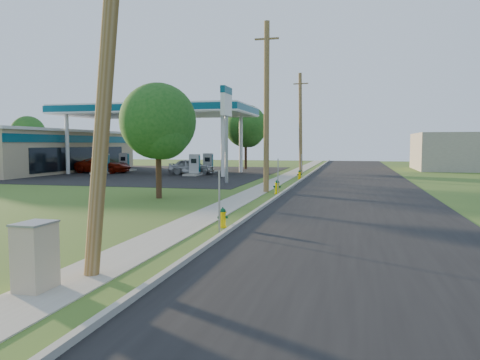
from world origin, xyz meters
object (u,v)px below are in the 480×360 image
Objects in this scene: utility_pole_far at (300,123)px; hydrant_far at (300,175)px; fuel_pump_se at (208,165)px; car_red at (104,165)px; car_silver at (192,167)px; utility_pole_near at (108,46)px; utility_cabinet at (35,257)px; hydrant_near at (223,218)px; fuel_pump_ne at (195,167)px; price_pylon at (226,107)px; utility_pole_mid at (266,107)px; tree_back at (28,134)px; tree_verge at (159,124)px; fuel_pump_nw at (104,166)px; tree_lot at (246,128)px; hydrant_mid at (277,187)px; fuel_pump_sw at (124,164)px.

hydrant_far is at bearing -84.00° from utility_pole_far.
fuel_pump_se is at bearing -173.59° from utility_pole_far.
car_silver is at bearing -87.12° from car_red.
hydrant_far is at bearing -33.68° from fuel_pump_se.
utility_cabinet is at bearing -129.97° from utility_pole_near.
hydrant_near is at bearing -88.70° from utility_pole_far.
fuel_pump_ne is 0.47× the size of price_pylon.
utility_pole_mid is at bearing -54.66° from price_pylon.
utility_pole_far is 33.08m from tree_back.
car_silver is at bearing 106.63° from utility_pole_near.
car_red is at bearing 142.78° from utility_pole_mid.
car_red is (-18.63, 32.15, -4.06)m from utility_pole_near.
utility_pole_near is at bearing -70.70° from tree_verge.
fuel_pump_nw is 0.45× the size of tree_lot.
tree_back is at bearing 129.57° from utility_pole_near.
price_pylon is 17.72m from car_red.
price_pylon reaches higher than hydrant_far.
utility_pole_near is at bearing -96.20° from hydrant_near.
utility_cabinet is (-1.76, -29.71, 0.30)m from hydrant_far.
utility_pole_near is at bearing -60.00° from fuel_pump_nw.
utility_cabinet is 37.71m from car_red.
utility_cabinet is 0.31× the size of car_silver.
fuel_pump_ne is 1.42m from car_silver.
hydrant_near is at bearing -71.60° from fuel_pump_se.
utility_pole_far is 1.55× the size of tree_back.
tree_verge is 4.47× the size of utility_cabinet.
price_pylon reaches higher than car_red.
hydrant_near is (9.58, -24.78, -0.38)m from fuel_pump_ne.
hydrant_mid is at bearing -53.53° from price_pylon.
tree_verge reaches higher than fuel_pump_ne.
fuel_pump_ne reaches higher than car_red.
fuel_pump_se is (0.00, 4.00, 0.00)m from fuel_pump_ne.
price_pylon is at bearing 104.83° from hydrant_near.
car_silver reaches higher than hydrant_far.
fuel_pump_sw is (-17.90, -1.00, -4.08)m from utility_pole_far.
hydrant_mid is (0.78, -0.83, -4.56)m from utility_pole_mid.
fuel_pump_sw and fuel_pump_se have the same top height.
utility_pole_near is 33.88m from car_silver.
utility_pole_mid is (-0.00, 18.00, 0.15)m from utility_pole_near.
utility_pole_far is 9.84m from fuel_pump_se.
fuel_pump_se is 8.20m from tree_lot.
car_red is (-13.86, 18.54, -3.07)m from tree_verge.
fuel_pump_nw is 23.24m from hydrant_mid.
car_red is (-9.73, -2.84, 0.02)m from fuel_pump_se.
utility_pole_near is 39.52m from fuel_pump_sw.
utility_pole_mid is 18.00m from utility_pole_far.
tree_back is 40.67m from hydrant_mid.
utility_pole_mid is 4.70m from hydrant_mid.
fuel_pump_sw is 0.45× the size of tree_lot.
fuel_pump_ne is 0.76× the size of car_silver.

